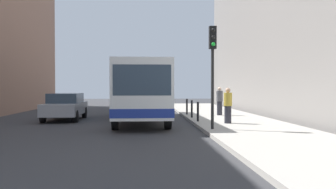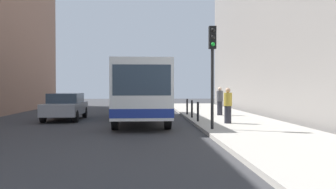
{
  "view_description": "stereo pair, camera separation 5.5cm",
  "coord_description": "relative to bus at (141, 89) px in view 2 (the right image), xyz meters",
  "views": [
    {
      "loc": [
        0.81,
        -17.15,
        1.83
      ],
      "look_at": [
        1.98,
        0.54,
        1.47
      ],
      "focal_mm": 39.2,
      "sensor_mm": 36.0,
      "label": 1
    },
    {
      "loc": [
        0.86,
        -17.15,
        1.83
      ],
      "look_at": [
        1.98,
        0.54,
        1.47
      ],
      "focal_mm": 39.2,
      "sensor_mm": 36.0,
      "label": 2
    }
  ],
  "objects": [
    {
      "name": "bollard_mid",
      "position": [
        2.81,
        0.24,
        -1.1
      ],
      "size": [
        0.11,
        0.11,
        0.95
      ],
      "primitive_type": "cylinder",
      "color": "black",
      "rests_on": "sidewalk"
    },
    {
      "name": "car_beside_bus",
      "position": [
        -4.16,
        0.8,
        -0.94
      ],
      "size": [
        1.89,
        4.41,
        1.48
      ],
      "rotation": [
        0.0,
        0.0,
        3.15
      ],
      "color": "#A5A8AD",
      "rests_on": "ground"
    },
    {
      "name": "bus",
      "position": [
        0.0,
        0.0,
        0.0
      ],
      "size": [
        2.73,
        11.07,
        3.0
      ],
      "rotation": [
        0.0,
        0.0,
        3.16
      ],
      "color": "white",
      "rests_on": "ground"
    },
    {
      "name": "bollard_far",
      "position": [
        2.81,
        2.53,
        -1.1
      ],
      "size": [
        0.11,
        0.11,
        0.95
      ],
      "primitive_type": "cylinder",
      "color": "black",
      "rests_on": "sidewalk"
    },
    {
      "name": "building_right",
      "position": [
        10.86,
        1.36,
        4.84
      ],
      "size": [
        7.0,
        32.0,
        13.14
      ],
      "primitive_type": "cube",
      "color": "gray",
      "rests_on": "ground"
    },
    {
      "name": "traffic_light",
      "position": [
        2.91,
        -5.33,
        1.28
      ],
      "size": [
        0.28,
        0.33,
        4.1
      ],
      "color": "black",
      "rests_on": "sidewalk"
    },
    {
      "name": "pedestrian_near_signal",
      "position": [
        4.06,
        -3.07,
        -0.76
      ],
      "size": [
        0.38,
        0.38,
        1.64
      ],
      "rotation": [
        0.0,
        0.0,
        3.03
      ],
      "color": "#26262D",
      "rests_on": "sidewalk"
    },
    {
      "name": "sidewalk",
      "position": [
        4.76,
        -2.64,
        -1.65
      ],
      "size": [
        4.4,
        40.0,
        0.15
      ],
      "primitive_type": "cube",
      "color": "#ADA89E",
      "rests_on": "ground"
    },
    {
      "name": "pedestrian_mid_sidewalk",
      "position": [
        4.69,
        1.79,
        -0.74
      ],
      "size": [
        0.38,
        0.38,
        1.69
      ],
      "rotation": [
        0.0,
        0.0,
        4.84
      ],
      "color": "#26262D",
      "rests_on": "sidewalk"
    },
    {
      "name": "car_behind_bus",
      "position": [
        -0.23,
        9.29,
        -0.94
      ],
      "size": [
        1.87,
        4.4,
        1.48
      ],
      "rotation": [
        0.0,
        0.0,
        3.14
      ],
      "color": "black",
      "rests_on": "ground"
    },
    {
      "name": "ground_plane",
      "position": [
        -0.64,
        -2.64,
        -1.73
      ],
      "size": [
        80.0,
        80.0,
        0.0
      ],
      "primitive_type": "plane",
      "color": "#38383A"
    },
    {
      "name": "bollard_near",
      "position": [
        2.81,
        -2.05,
        -1.1
      ],
      "size": [
        0.11,
        0.11,
        0.95
      ],
      "primitive_type": "cylinder",
      "color": "black",
      "rests_on": "sidewalk"
    }
  ]
}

